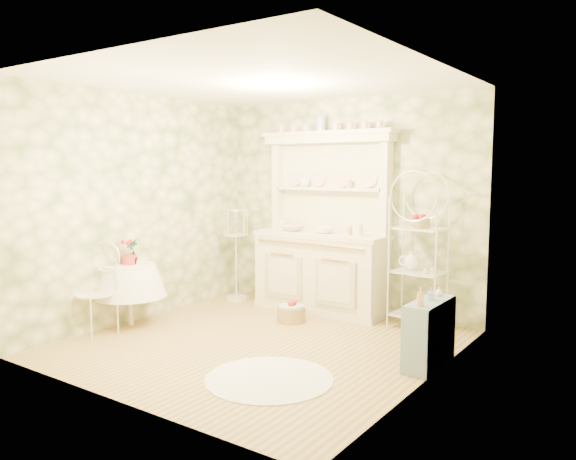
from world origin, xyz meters
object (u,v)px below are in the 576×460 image
Objects in this scene: cafe_chair at (94,294)px; side_shelf at (429,336)px; floor_basket at (291,312)px; birdcage_stand at (236,245)px; bakers_rack at (418,253)px; kitchen_dresser at (321,222)px; round_table at (130,299)px.

side_shelf is at bearing -0.97° from cafe_chair.
birdcage_stand is at bearing 158.57° from floor_basket.
side_shelf is at bearing -58.06° from bakers_rack.
kitchen_dresser is 6.28× the size of floor_basket.
bakers_rack is 1.37m from side_shelf.
round_table is at bearing -142.30° from bakers_rack.
kitchen_dresser is 3.50× the size of side_shelf.
cafe_chair is at bearing -90.00° from round_table.
bakers_rack is 3.63m from cafe_chair.
kitchen_dresser reaches higher than round_table.
round_table is 1.75m from birdcage_stand.
floor_basket is (-1.33, -0.61, -0.75)m from bakers_rack.
bakers_rack is 1.12× the size of birdcage_stand.
kitchen_dresser reaches higher than birdcage_stand.
birdcage_stand is (-2.60, -0.11, -0.09)m from bakers_rack.
bakers_rack reaches higher than birdcage_stand.
round_table is at bearing -141.27° from floor_basket.
side_shelf is (0.56, -1.11, -0.58)m from bakers_rack.
kitchen_dresser reaches higher than side_shelf.
bakers_rack is (1.32, -0.04, -0.28)m from kitchen_dresser.
birdcage_stand is (-1.28, -0.15, -0.37)m from kitchen_dresser.
birdcage_stand reaches higher than floor_basket.
bakers_rack is 1.87× the size of cafe_chair.
round_table is at bearing 69.84° from cafe_chair.
bakers_rack is at bearing 19.01° from cafe_chair.
side_shelf is 3.35m from birdcage_stand.
birdcage_stand is at bearing -173.25° from kitchen_dresser.
kitchen_dresser is 3.78× the size of round_table.
kitchen_dresser is 1.35m from bakers_rack.
kitchen_dresser is at bearing -176.57° from bakers_rack.
bakers_rack is at bearing 2.51° from birdcage_stand.
bakers_rack reaches higher than floor_basket.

